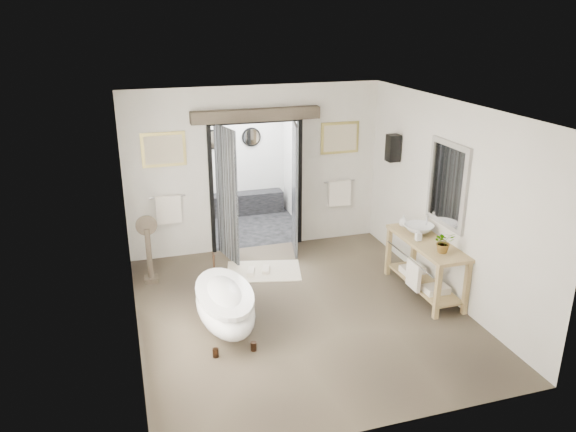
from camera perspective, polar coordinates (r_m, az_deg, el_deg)
The scene contains 13 objects.
ground_plane at distance 8.14m, azimuth 1.26°, elevation -9.69°, with size 5.00×5.00×0.00m, color brown.
room_shell at distance 7.27m, azimuth 1.44°, elevation 2.59°, with size 4.52×5.02×2.91m.
shower_room at distance 11.37m, azimuth -5.05°, elevation 3.96°, with size 2.22×2.01×2.51m.
back_wall_dressing at distance 9.62m, azimuth -3.02°, elevation 5.10°, with size 3.82×0.79×2.52m.
clawfoot_tub at distance 7.57m, azimuth -6.44°, elevation -8.89°, with size 0.74×1.65×0.80m.
vanity at distance 8.66m, azimuth 13.68°, elevation -4.63°, with size 0.57×1.60×0.85m.
pedestal_mirror at distance 9.06m, azimuth -13.94°, elevation -3.73°, with size 0.33×0.21×1.11m.
rug at distance 9.32m, azimuth -2.48°, elevation -5.60°, with size 1.20×0.80×0.01m, color beige.
slippers at distance 9.27m, azimuth -3.02°, elevation -5.52°, with size 0.44×0.29×0.05m.
basin at distance 8.74m, azimuth 13.13°, elevation -1.35°, with size 0.45×0.45×0.16m, color white.
plant at distance 8.15m, azimuth 15.56°, elevation -2.57°, with size 0.28×0.24×0.31m, color gray.
soap_bottle_a at distance 8.51m, azimuth 13.12°, elevation -1.87°, with size 0.08×0.08×0.18m, color gray.
soap_bottle_b at distance 9.01m, azimuth 11.66°, elevation -0.48°, with size 0.14×0.14×0.18m, color gray.
Camera 1 is at (-2.25, -6.71, 4.03)m, focal length 35.00 mm.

